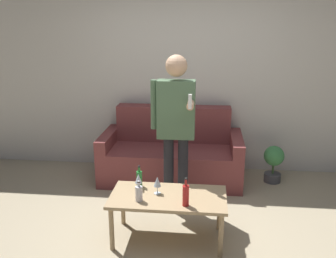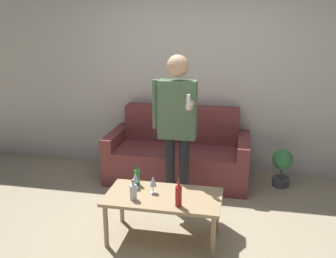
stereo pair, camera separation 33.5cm
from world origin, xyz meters
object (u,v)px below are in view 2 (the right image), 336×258
couch (179,155)px  person_standing_front (177,120)px  coffee_table (163,200)px  bottle_orange (137,177)px

couch → person_standing_front: size_ratio=1.06×
couch → coffee_table: bearing=-85.8°
coffee_table → person_standing_front: bearing=89.1°
coffee_table → bottle_orange: (-0.30, 0.18, 0.13)m
couch → person_standing_front: person_standing_front is taller
person_standing_front → coffee_table: bearing=-90.9°
couch → bottle_orange: 1.29m
coffee_table → person_standing_front: person_standing_front is taller
bottle_orange → person_standing_front: 0.73m
bottle_orange → couch: bearing=81.2°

